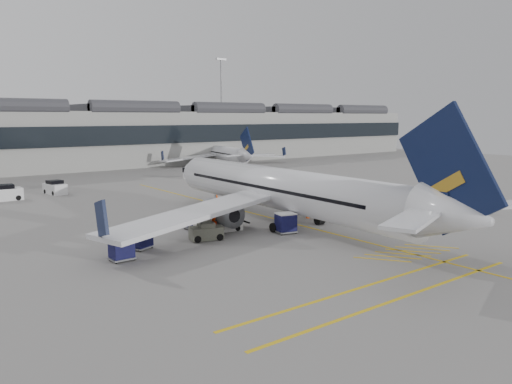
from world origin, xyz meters
TOP-DOWN VIEW (x-y plane):
  - ground at (0.00, 0.00)m, footprint 220.00×220.00m
  - terminal at (0.00, 71.93)m, footprint 200.00×20.45m
  - apron_markings at (10.00, 10.00)m, footprint 0.25×60.00m
  - airliner_main at (9.10, 5.98)m, footprint 37.88×41.43m
  - airliner_far at (37.23, 59.20)m, footprint 27.48×30.29m
  - belt_loader at (2.48, 7.43)m, footprint 5.10×2.03m
  - baggage_cart_a at (6.84, 3.27)m, footprint 1.96×1.73m
  - baggage_cart_b at (1.47, 9.72)m, footprint 2.00×1.85m
  - baggage_cart_c at (-5.36, 6.02)m, footprint 1.95×1.80m
  - baggage_cart_d at (-7.73, 3.99)m, footprint 1.66×1.39m
  - ramp_agent_a at (5.04, 8.48)m, footprint 0.70×0.57m
  - ramp_agent_b at (1.11, 5.92)m, footprint 0.93×0.75m
  - pushback_tug at (0.15, 5.49)m, footprint 2.91×2.18m
  - safety_cone_nose at (12.34, 22.76)m, footprint 0.41×0.41m
  - safety_cone_engine at (12.84, 6.87)m, footprint 0.39×0.39m
  - service_van_left at (-8.85, 36.78)m, footprint 3.77×1.94m
  - service_van_mid at (-2.62, 38.40)m, footprint 2.32×3.76m
  - service_van_right at (20.15, 41.73)m, footprint 3.52×2.52m

SIDE VIEW (x-z plane):
  - ground at x=0.00m, z-range 0.00..0.00m
  - apron_markings at x=10.00m, z-range 0.00..0.01m
  - safety_cone_engine at x=12.84m, z-range 0.00..0.54m
  - safety_cone_nose at x=12.34m, z-range 0.00..0.57m
  - belt_loader at x=2.48m, z-range -0.43..1.63m
  - pushback_tug at x=0.15m, z-range -0.08..1.37m
  - service_van_right at x=20.15m, z-range -0.09..1.55m
  - service_van_mid at x=-2.62m, z-range -0.09..1.71m
  - ramp_agent_a at x=5.04m, z-range 0.00..1.65m
  - service_van_left at x=-8.85m, z-range -0.10..1.82m
  - baggage_cart_c at x=-5.36m, z-range 0.06..1.72m
  - ramp_agent_b at x=1.11m, z-range 0.00..1.79m
  - baggage_cart_d at x=-7.73m, z-range 0.06..1.76m
  - baggage_cart_b at x=1.47m, z-range 0.06..1.76m
  - baggage_cart_a at x=6.84m, z-range 0.06..1.84m
  - airliner_far at x=37.23m, z-range -1.68..6.45m
  - airliner_main at x=9.10m, z-range -2.27..8.74m
  - terminal at x=0.00m, z-range -0.06..12.34m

